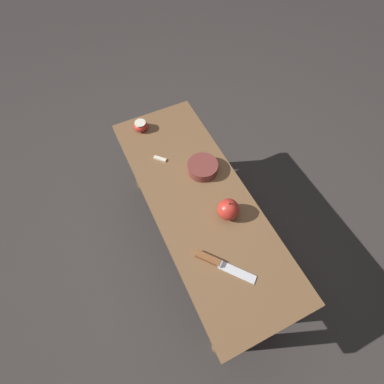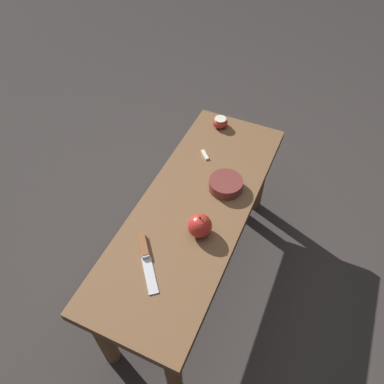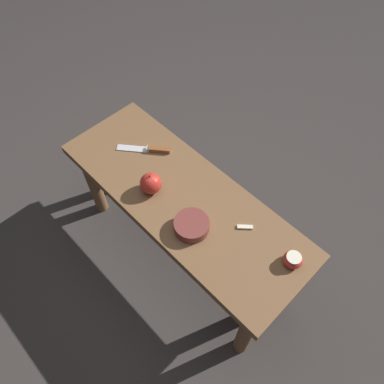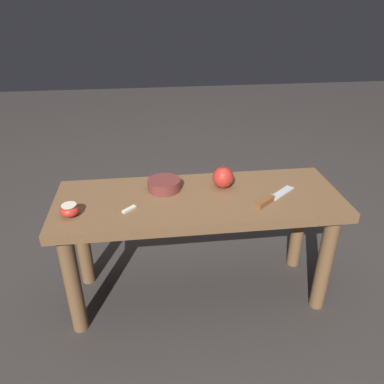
% 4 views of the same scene
% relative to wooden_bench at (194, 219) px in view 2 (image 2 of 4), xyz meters
% --- Properties ---
extents(ground_plane, '(8.00, 8.00, 0.00)m').
position_rel_wooden_bench_xyz_m(ground_plane, '(0.00, 0.00, -0.40)').
color(ground_plane, '#383330').
extents(wooden_bench, '(1.11, 0.40, 0.49)m').
position_rel_wooden_bench_xyz_m(wooden_bench, '(0.00, 0.00, 0.00)').
color(wooden_bench, brown).
rests_on(wooden_bench, ground_plane).
extents(knife, '(0.20, 0.17, 0.02)m').
position_rel_wooden_bench_xyz_m(knife, '(-0.26, 0.07, 0.09)').
color(knife, silver).
rests_on(knife, wooden_bench).
extents(apple_whole, '(0.09, 0.09, 0.10)m').
position_rel_wooden_bench_xyz_m(apple_whole, '(-0.11, -0.07, 0.13)').
color(apple_whole, red).
rests_on(apple_whole, wooden_bench).
extents(apple_cut, '(0.07, 0.07, 0.04)m').
position_rel_wooden_bench_xyz_m(apple_cut, '(0.47, 0.08, 0.11)').
color(apple_cut, red).
rests_on(apple_cut, wooden_bench).
extents(apple_slice_near_knife, '(0.05, 0.05, 0.01)m').
position_rel_wooden_bench_xyz_m(apple_slice_near_knife, '(0.27, 0.07, 0.09)').
color(apple_slice_near_knife, silver).
rests_on(apple_slice_near_knife, wooden_bench).
extents(bowl, '(0.13, 0.13, 0.04)m').
position_rel_wooden_bench_xyz_m(bowl, '(0.13, -0.08, 0.11)').
color(bowl, brown).
rests_on(bowl, wooden_bench).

